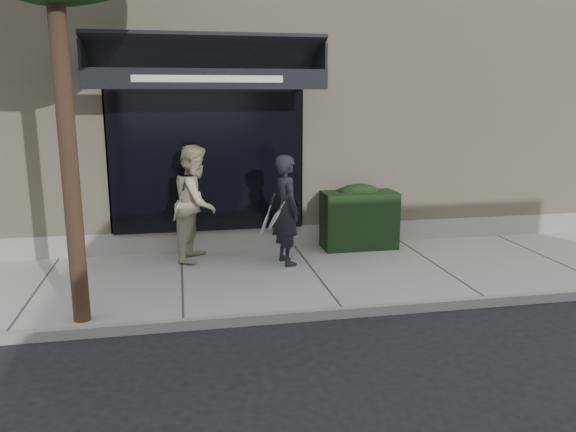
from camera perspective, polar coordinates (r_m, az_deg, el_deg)
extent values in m
plane|color=black|center=(8.72, 2.67, -6.41)|extent=(80.00, 80.00, 0.00)
cube|color=#A4A49F|center=(8.70, 2.67, -6.03)|extent=(20.00, 3.00, 0.12)
cube|color=gray|center=(7.29, 5.59, -9.71)|extent=(20.00, 0.10, 0.14)
cube|color=tan|center=(13.16, -2.46, 12.12)|extent=(14.00, 7.00, 5.50)
cube|color=gray|center=(10.24, 0.44, -2.08)|extent=(14.02, 0.42, 0.50)
cube|color=black|center=(9.63, -8.20, 6.26)|extent=(3.20, 0.30, 2.60)
cube|color=gray|center=(9.83, -17.65, 5.93)|extent=(0.08, 0.40, 2.60)
cube|color=gray|center=(9.98, 1.02, 6.59)|extent=(0.08, 0.40, 2.60)
cube|color=gray|center=(9.73, -8.50, 14.22)|extent=(3.36, 0.40, 0.12)
cube|color=black|center=(9.05, -8.33, 16.02)|extent=(3.60, 1.03, 0.55)
cube|color=black|center=(8.53, -8.08, 13.64)|extent=(3.60, 0.05, 0.30)
cube|color=white|center=(8.50, -8.06, 13.64)|extent=(2.20, 0.01, 0.10)
cube|color=black|center=(9.12, -19.94, 14.90)|extent=(0.04, 1.00, 0.45)
cube|color=black|center=(9.31, 3.11, 15.53)|extent=(0.04, 1.00, 0.45)
cube|color=black|center=(10.00, 7.15, -0.34)|extent=(1.30, 0.70, 1.00)
ellipsoid|color=black|center=(9.90, 7.22, 2.48)|extent=(0.71, 0.38, 0.27)
cylinder|color=black|center=(6.84, -21.58, 8.14)|extent=(0.20, 0.20, 4.80)
imported|color=black|center=(8.87, -0.14, 0.62)|extent=(0.53, 0.71, 1.76)
torus|color=silver|center=(8.52, -1.39, -0.33)|extent=(0.21, 0.32, 0.28)
cylinder|color=silver|center=(8.52, -1.39, -0.33)|extent=(0.17, 0.29, 0.24)
cylinder|color=silver|center=(8.52, -1.39, -0.33)|extent=(0.17, 0.04, 0.11)
cylinder|color=black|center=(8.52, -1.39, -0.33)|extent=(0.19, 0.06, 0.13)
torus|color=silver|center=(8.52, -2.40, -0.90)|extent=(0.21, 0.33, 0.30)
cylinder|color=silver|center=(8.52, -2.40, -0.90)|extent=(0.17, 0.28, 0.26)
cylinder|color=silver|center=(8.52, -2.40, -0.90)|extent=(0.17, 0.08, 0.07)
cylinder|color=black|center=(8.52, -2.40, -0.90)|extent=(0.20, 0.09, 0.09)
imported|color=#B2AF8E|center=(9.24, -9.32, 1.35)|extent=(0.96, 1.09, 1.89)
torus|color=silver|center=(9.03, -11.17, 0.64)|extent=(0.16, 0.32, 0.30)
cylinder|color=silver|center=(9.03, -11.17, 0.64)|extent=(0.13, 0.28, 0.26)
cylinder|color=silver|center=(9.03, -11.17, 0.64)|extent=(0.18, 0.05, 0.07)
cylinder|color=black|center=(9.03, -11.17, 0.64)|extent=(0.20, 0.06, 0.09)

